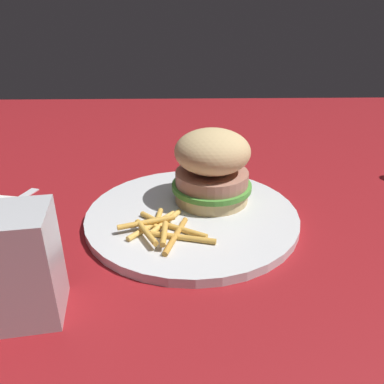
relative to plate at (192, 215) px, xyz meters
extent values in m
plane|color=maroon|center=(-0.02, -0.02, -0.01)|extent=(1.60, 1.60, 0.00)
cylinder|color=silver|center=(0.00, 0.00, 0.00)|extent=(0.29, 0.29, 0.01)
cylinder|color=tan|center=(0.04, -0.03, 0.02)|extent=(0.11, 0.11, 0.02)
cylinder|color=#4C9338|center=(0.04, -0.03, 0.03)|extent=(0.11, 0.11, 0.01)
cylinder|color=tan|center=(0.04, -0.03, 0.04)|extent=(0.10, 0.10, 0.02)
ellipsoid|color=tan|center=(0.04, -0.03, 0.08)|extent=(0.11, 0.11, 0.06)
cylinder|color=gold|center=(-0.07, 0.02, 0.01)|extent=(0.08, 0.03, 0.01)
cylinder|color=gold|center=(-0.02, 0.05, 0.01)|extent=(0.05, 0.01, 0.01)
cylinder|color=#E5B251|center=(-0.03, 0.03, 0.01)|extent=(0.06, 0.04, 0.01)
cylinder|color=#E5B251|center=(-0.04, 0.05, 0.01)|extent=(0.07, 0.06, 0.01)
cylinder|color=gold|center=(-0.03, 0.05, 0.01)|extent=(0.04, 0.04, 0.01)
cylinder|color=gold|center=(-0.05, 0.01, 0.01)|extent=(0.04, 0.06, 0.01)
cylinder|color=gold|center=(-0.04, 0.06, 0.02)|extent=(0.03, 0.07, 0.01)
cylinder|color=gold|center=(-0.07, 0.01, 0.01)|extent=(0.03, 0.08, 0.01)
cylinder|color=gold|center=(-0.07, 0.06, 0.02)|extent=(0.05, 0.03, 0.01)
cylinder|color=gold|center=(-0.07, 0.04, 0.02)|extent=(0.05, 0.01, 0.01)
cube|color=silver|center=(0.05, 0.27, 0.00)|extent=(0.11, 0.05, 0.00)
cube|color=#B7BABF|center=(-0.18, 0.17, 0.05)|extent=(0.07, 0.10, 0.11)
camera|label=1|loc=(-0.45, 0.01, 0.26)|focal=35.09mm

